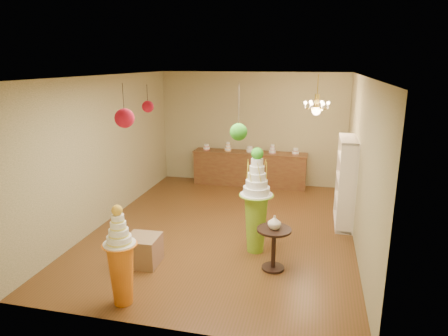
% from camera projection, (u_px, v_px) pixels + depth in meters
% --- Properties ---
extents(floor, '(6.50, 6.50, 0.00)m').
position_uv_depth(floor, '(225.00, 228.00, 8.08)').
color(floor, '#593618').
rests_on(floor, ground).
extents(ceiling, '(6.50, 6.50, 0.00)m').
position_uv_depth(ceiling, '(225.00, 76.00, 7.31)').
color(ceiling, white).
rests_on(ceiling, ground).
extents(wall_back, '(5.00, 0.04, 3.00)m').
position_uv_depth(wall_back, '(252.00, 129.00, 10.75)').
color(wall_back, tan).
rests_on(wall_back, ground).
extents(wall_front, '(5.00, 0.04, 3.00)m').
position_uv_depth(wall_front, '(162.00, 218.00, 4.64)').
color(wall_front, tan).
rests_on(wall_front, ground).
extents(wall_left, '(0.04, 6.50, 3.00)m').
position_uv_depth(wall_left, '(107.00, 149.00, 8.25)').
color(wall_left, tan).
rests_on(wall_left, ground).
extents(wall_right, '(0.04, 6.50, 3.00)m').
position_uv_depth(wall_right, '(360.00, 163.00, 7.15)').
color(wall_right, tan).
rests_on(wall_right, ground).
extents(pedestal_green, '(0.66, 0.66, 1.88)m').
position_uv_depth(pedestal_green, '(256.00, 210.00, 6.90)').
color(pedestal_green, '#7EB127').
rests_on(pedestal_green, floor).
extents(pedestal_orange, '(0.58, 0.58, 1.45)m').
position_uv_depth(pedestal_orange, '(121.00, 265.00, 5.43)').
color(pedestal_orange, orange).
rests_on(pedestal_orange, floor).
extents(burlap_riser, '(0.54, 0.54, 0.48)m').
position_uv_depth(burlap_riser, '(143.00, 250.00, 6.59)').
color(burlap_riser, '#8B6C4B').
rests_on(burlap_riser, floor).
extents(sideboard, '(3.04, 0.54, 1.16)m').
position_uv_depth(sideboard, '(250.00, 168.00, 10.75)').
color(sideboard, brown).
rests_on(sideboard, floor).
extents(shelving_unit, '(0.33, 1.20, 1.80)m').
position_uv_depth(shelving_unit, '(346.00, 182.00, 8.09)').
color(shelving_unit, white).
rests_on(shelving_unit, floor).
extents(round_table, '(0.62, 0.62, 0.70)m').
position_uv_depth(round_table, '(274.00, 243.00, 6.36)').
color(round_table, black).
rests_on(round_table, floor).
extents(vase, '(0.26, 0.26, 0.22)m').
position_uv_depth(vase, '(274.00, 222.00, 6.27)').
color(vase, white).
rests_on(vase, round_table).
extents(pom_red_left, '(0.25, 0.25, 0.56)m').
position_uv_depth(pom_red_left, '(125.00, 118.00, 5.05)').
color(pom_red_left, '#40362E').
rests_on(pom_red_left, ceiling).
extents(pom_green_mid, '(0.25, 0.25, 0.82)m').
position_uv_depth(pom_green_mid, '(239.00, 132.00, 5.60)').
color(pom_green_mid, '#40362E').
rests_on(pom_green_mid, ceiling).
extents(pom_red_right, '(0.14, 0.14, 0.33)m').
position_uv_depth(pom_red_right, '(148.00, 107.00, 4.74)').
color(pom_red_right, '#40362E').
rests_on(pom_red_right, ceiling).
extents(chandelier, '(0.58, 0.58, 0.85)m').
position_uv_depth(chandelier, '(316.00, 108.00, 8.39)').
color(chandelier, gold).
rests_on(chandelier, ceiling).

